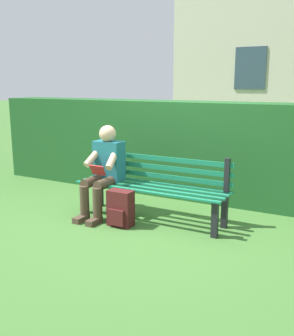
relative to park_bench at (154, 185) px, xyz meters
name	(u,v)px	position (x,y,z in m)	size (l,w,h in m)	color
ground	(151,220)	(0.00, 0.08, -0.44)	(60.00, 60.00, 0.00)	#3D6B2D
park_bench	(154,185)	(0.00, 0.00, 0.00)	(1.97, 0.51, 0.84)	black
person_seated	(104,168)	(0.64, 0.18, 0.18)	(0.44, 0.73, 1.17)	#1E6672
hedge_backdrop	(181,147)	(0.16, -1.20, 0.30)	(6.54, 0.71, 1.51)	#1E5123
backpack	(120,209)	(0.22, 0.44, -0.23)	(0.30, 0.25, 0.44)	#4C1919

